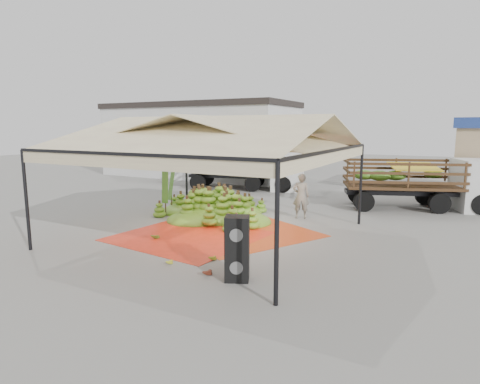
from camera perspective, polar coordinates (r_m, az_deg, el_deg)
The scene contains 17 objects.
ground at distance 13.76m, azimuth -3.72°, elevation -6.17°, with size 90.00×90.00×0.00m, color slate.
canopy_tent at distance 13.28m, azimuth -3.87°, elevation 7.70°, with size 8.10×8.10×4.00m.
building_white at distance 30.48m, azimuth -5.81°, elevation 7.41°, with size 14.30×6.30×5.40m.
tarp_left at distance 13.72m, azimuth -7.28°, elevation -6.25°, with size 4.42×4.21×0.01m, color red.
tarp_right at distance 14.09m, azimuth 0.34°, elevation -5.75°, with size 4.21×4.42×0.01m, color #C43A12.
banana_heap at distance 16.29m, azimuth -3.53°, elevation -1.64°, with size 5.46×4.48×1.17m, color #547F1A.
hand_yellow_a at distance 11.32m, azimuth -4.16°, elevation -9.12°, with size 0.40×0.33×0.18m, color gold.
hand_yellow_b at distance 11.13m, azimuth -10.33°, elevation -9.58°, with size 0.39×0.32×0.18m, color gold.
hand_red_a at distance 10.23m, azimuth -5.04°, elevation -11.05°, with size 0.47×0.39×0.22m, color #5A2714.
hand_red_b at distance 11.70m, azimuth -0.01°, elevation -8.36°, with size 0.50×0.41×0.23m, color #5D2415.
hand_green at distance 13.68m, azimuth -12.01°, elevation -6.05°, with size 0.40×0.33×0.18m, color #497117.
hanging_bunches at distance 14.01m, azimuth 0.21°, elevation 5.01°, with size 4.74×0.24×0.20m.
speaker_stack at distance 9.64m, azimuth -0.41°, elevation -8.04°, with size 0.72×0.69×1.57m.
banana_leaves at distance 17.25m, azimuth -10.73°, elevation -3.16°, with size 0.96×1.36×3.70m, color #397C21, non-canonical shape.
vendor at distance 16.27m, azimuth 8.67°, elevation -0.57°, with size 0.66×0.44×1.82m, color gray.
truck_left at distance 23.80m, azimuth 1.51°, elevation 3.89°, with size 7.19×4.33×2.34m.
truck_right at distance 19.77m, azimuth 25.07°, elevation 1.77°, with size 6.91×4.37×2.25m.
Camera 1 is at (7.05, -11.24, 3.65)m, focal length 30.00 mm.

